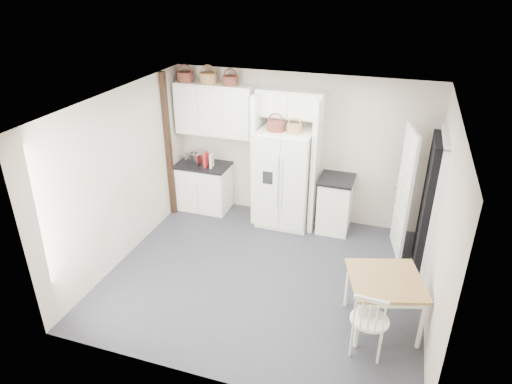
% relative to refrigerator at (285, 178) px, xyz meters
% --- Properties ---
extents(floor, '(4.50, 4.50, 0.00)m').
position_rel_refrigerator_xyz_m(floor, '(0.15, -1.65, -0.86)').
color(floor, '#2B2B2F').
rests_on(floor, ground).
extents(ceiling, '(4.50, 4.50, 0.00)m').
position_rel_refrigerator_xyz_m(ceiling, '(0.15, -1.65, 1.74)').
color(ceiling, white).
rests_on(ceiling, wall_back).
extents(wall_back, '(4.50, 0.00, 4.50)m').
position_rel_refrigerator_xyz_m(wall_back, '(0.15, 0.35, 0.44)').
color(wall_back, beige).
rests_on(wall_back, floor).
extents(wall_left, '(0.00, 4.00, 4.00)m').
position_rel_refrigerator_xyz_m(wall_left, '(-2.10, -1.65, 0.44)').
color(wall_left, beige).
rests_on(wall_left, floor).
extents(wall_right, '(0.00, 4.00, 4.00)m').
position_rel_refrigerator_xyz_m(wall_right, '(2.40, -1.65, 0.44)').
color(wall_right, beige).
rests_on(wall_right, floor).
extents(refrigerator, '(0.89, 0.72, 1.73)m').
position_rel_refrigerator_xyz_m(refrigerator, '(0.00, 0.00, 0.00)').
color(refrigerator, white).
rests_on(refrigerator, floor).
extents(base_cab_left, '(0.92, 0.58, 0.86)m').
position_rel_refrigerator_xyz_m(base_cab_left, '(-1.57, 0.05, -0.44)').
color(base_cab_left, white).
rests_on(base_cab_left, floor).
extents(base_cab_right, '(0.53, 0.63, 0.93)m').
position_rel_refrigerator_xyz_m(base_cab_right, '(0.88, 0.05, -0.40)').
color(base_cab_right, white).
rests_on(base_cab_right, floor).
extents(dining_table, '(1.08, 1.08, 0.72)m').
position_rel_refrigerator_xyz_m(dining_table, '(1.85, -2.18, -0.50)').
color(dining_table, olive).
rests_on(dining_table, floor).
extents(windsor_chair, '(0.47, 0.43, 0.93)m').
position_rel_refrigerator_xyz_m(windsor_chair, '(1.73, -2.67, -0.40)').
color(windsor_chair, white).
rests_on(windsor_chair, floor).
extents(counter_left, '(0.96, 0.62, 0.04)m').
position_rel_refrigerator_xyz_m(counter_left, '(-1.57, 0.05, 0.01)').
color(counter_left, black).
rests_on(counter_left, base_cab_left).
extents(counter_right, '(0.57, 0.67, 0.04)m').
position_rel_refrigerator_xyz_m(counter_right, '(0.88, 0.05, 0.08)').
color(counter_right, black).
rests_on(counter_right, base_cab_right).
extents(toaster, '(0.33, 0.25, 0.21)m').
position_rel_refrigerator_xyz_m(toaster, '(-1.73, 0.02, 0.13)').
color(toaster, silver).
rests_on(toaster, counter_left).
extents(cookbook_red, '(0.05, 0.18, 0.26)m').
position_rel_refrigerator_xyz_m(cookbook_red, '(-1.47, -0.03, 0.16)').
color(cookbook_red, red).
rests_on(cookbook_red, counter_left).
extents(cookbook_cream, '(0.05, 0.16, 0.24)m').
position_rel_refrigerator_xyz_m(cookbook_cream, '(-1.36, -0.03, 0.15)').
color(cookbook_cream, beige).
rests_on(cookbook_cream, counter_left).
extents(basket_upper_a, '(0.29, 0.29, 0.16)m').
position_rel_refrigerator_xyz_m(basket_upper_a, '(-1.87, 0.18, 1.57)').
color(basket_upper_a, '#5A221C').
rests_on(basket_upper_a, upper_cabinet).
extents(basket_upper_b, '(0.30, 0.30, 0.18)m').
position_rel_refrigerator_xyz_m(basket_upper_b, '(-1.44, 0.18, 1.57)').
color(basket_upper_b, olive).
rests_on(basket_upper_b, upper_cabinet).
extents(basket_upper_c, '(0.26, 0.26, 0.15)m').
position_rel_refrigerator_xyz_m(basket_upper_c, '(-1.04, 0.18, 1.56)').
color(basket_upper_c, '#5A221C').
rests_on(basket_upper_c, upper_cabinet).
extents(basket_fridge_a, '(0.29, 0.29, 0.16)m').
position_rel_refrigerator_xyz_m(basket_fridge_a, '(-0.16, -0.10, 0.94)').
color(basket_fridge_a, '#5A221C').
rests_on(basket_fridge_a, refrigerator).
extents(basket_fridge_b, '(0.25, 0.25, 0.13)m').
position_rel_refrigerator_xyz_m(basket_fridge_b, '(0.15, -0.10, 0.93)').
color(basket_fridge_b, olive).
rests_on(basket_fridge_b, refrigerator).
extents(upper_cabinet, '(1.40, 0.34, 0.90)m').
position_rel_refrigerator_xyz_m(upper_cabinet, '(-1.35, 0.18, 1.04)').
color(upper_cabinet, white).
rests_on(upper_cabinet, wall_back).
extents(bridge_cabinet, '(1.12, 0.34, 0.45)m').
position_rel_refrigerator_xyz_m(bridge_cabinet, '(-0.00, 0.18, 1.26)').
color(bridge_cabinet, white).
rests_on(bridge_cabinet, wall_back).
extents(fridge_panel_left, '(0.08, 0.60, 2.30)m').
position_rel_refrigerator_xyz_m(fridge_panel_left, '(-0.51, 0.05, 0.29)').
color(fridge_panel_left, white).
rests_on(fridge_panel_left, floor).
extents(fridge_panel_right, '(0.08, 0.60, 2.30)m').
position_rel_refrigerator_xyz_m(fridge_panel_right, '(0.51, 0.05, 0.29)').
color(fridge_panel_right, white).
rests_on(fridge_panel_right, floor).
extents(trim_post, '(0.09, 0.09, 2.60)m').
position_rel_refrigerator_xyz_m(trim_post, '(-2.05, -0.30, 0.44)').
color(trim_post, black).
rests_on(trim_post, floor).
extents(doorway_void, '(0.18, 0.85, 2.05)m').
position_rel_refrigerator_xyz_m(doorway_void, '(2.31, -0.65, 0.16)').
color(doorway_void, black).
rests_on(doorway_void, floor).
extents(door_slab, '(0.21, 0.79, 2.05)m').
position_rel_refrigerator_xyz_m(door_slab, '(1.95, -0.32, 0.16)').
color(door_slab, white).
rests_on(door_slab, floor).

